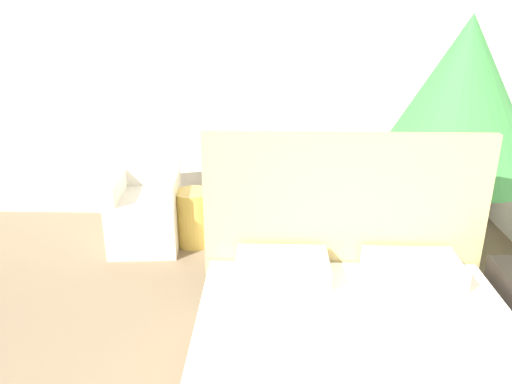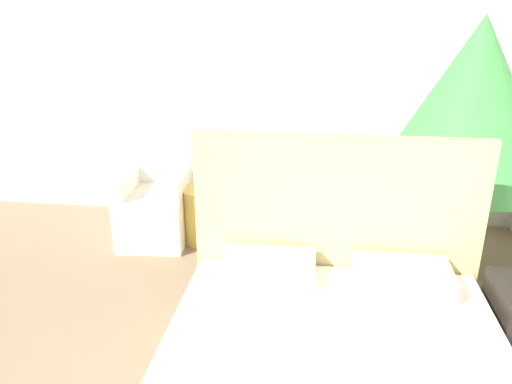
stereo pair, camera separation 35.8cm
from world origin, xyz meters
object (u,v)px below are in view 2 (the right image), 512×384
bed (333,381)px  potted_palm (473,105)px  side_table (201,215)px  armchair_near_window_right (247,214)px  armchair_near_window_left (155,209)px

bed → potted_palm: potted_palm is taller
potted_palm → side_table: size_ratio=3.94×
bed → armchair_near_window_right: 2.18m
armchair_near_window_right → side_table: (-0.43, 0.01, -0.04)m
potted_palm → side_table: 2.47m
potted_palm → side_table: potted_palm is taller
armchair_near_window_left → armchair_near_window_right: 0.86m
bed → armchair_near_window_right: bearing=110.2°
armchair_near_window_left → side_table: armchair_near_window_left is taller
armchair_near_window_left → bed: bearing=-55.9°
armchair_near_window_right → potted_palm: bearing=-13.1°
armchair_near_window_left → side_table: (0.43, 0.01, -0.04)m
bed → armchair_near_window_left: bearing=128.3°
armchair_near_window_right → potted_palm: potted_palm is taller
side_table → potted_palm: bearing=-5.4°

